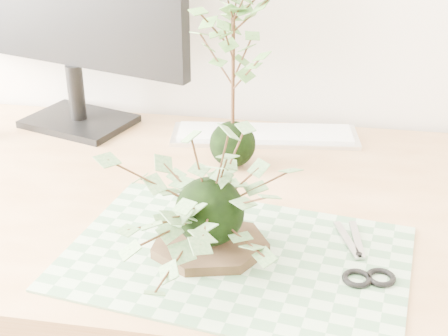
{
  "coord_description": "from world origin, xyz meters",
  "views": [
    {
      "loc": [
        0.14,
        0.32,
        1.25
      ],
      "look_at": [
        0.0,
        1.14,
        0.84
      ],
      "focal_mm": 50.0,
      "sensor_mm": 36.0,
      "label": 1
    }
  ],
  "objects_px": {
    "ivy_kokedama": "(209,182)",
    "maple_kokedama": "(233,33)",
    "keyboard": "(265,135)",
    "desk": "(230,241)"
  },
  "relations": [
    {
      "from": "ivy_kokedama",
      "to": "maple_kokedama",
      "type": "relative_size",
      "value": 1.03
    },
    {
      "from": "keyboard",
      "to": "maple_kokedama",
      "type": "bearing_deg",
      "value": -115.43
    },
    {
      "from": "ivy_kokedama",
      "to": "keyboard",
      "type": "distance_m",
      "value": 0.44
    },
    {
      "from": "desk",
      "to": "maple_kokedama",
      "type": "bearing_deg",
      "value": 97.37
    },
    {
      "from": "maple_kokedama",
      "to": "desk",
      "type": "bearing_deg",
      "value": -82.63
    },
    {
      "from": "ivy_kokedama",
      "to": "keyboard",
      "type": "relative_size",
      "value": 0.93
    },
    {
      "from": "maple_kokedama",
      "to": "keyboard",
      "type": "relative_size",
      "value": 0.91
    },
    {
      "from": "desk",
      "to": "ivy_kokedama",
      "type": "xyz_separation_m",
      "value": [
        -0.0,
        -0.17,
        0.2
      ]
    },
    {
      "from": "desk",
      "to": "ivy_kokedama",
      "type": "distance_m",
      "value": 0.26
    },
    {
      "from": "desk",
      "to": "ivy_kokedama",
      "type": "bearing_deg",
      "value": -90.8
    }
  ]
}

